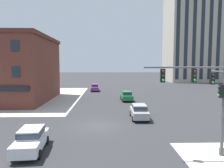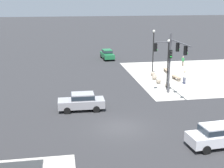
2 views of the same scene
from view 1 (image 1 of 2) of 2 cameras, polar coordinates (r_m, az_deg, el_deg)
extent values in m
plane|color=#2D2D30|center=(22.24, -4.00, -11.16)|extent=(320.00, 320.00, 0.00)
cylinder|color=#4C4C51|center=(17.18, 27.29, -15.84)|extent=(0.32, 0.32, 0.50)
cylinder|color=#4C4C51|center=(16.36, 27.74, -5.58)|extent=(0.20, 0.20, 6.72)
cylinder|color=#4C4C51|center=(14.94, 18.97, 4.24)|extent=(5.47, 0.12, 0.12)
cylinder|color=#4C4C51|center=(16.90, 26.59, 3.03)|extent=(0.11, 1.80, 0.11)
cube|color=black|center=(15.19, 21.14, 2.10)|extent=(0.28, 0.28, 0.90)
sphere|color=#282828|center=(15.03, 21.41, 3.14)|extent=(0.18, 0.18, 0.18)
sphere|color=#282828|center=(15.04, 21.38, 2.07)|extent=(0.18, 0.18, 0.18)
sphere|color=green|center=(15.06, 21.34, 1.01)|extent=(0.18, 0.18, 0.18)
cube|color=black|center=(14.51, 13.45, 2.18)|extent=(0.28, 0.28, 0.90)
sphere|color=#282828|center=(14.34, 13.64, 3.27)|extent=(0.18, 0.18, 0.18)
sphere|color=#282828|center=(14.35, 13.62, 2.15)|extent=(0.18, 0.18, 0.18)
sphere|color=green|center=(14.37, 13.60, 1.03)|extent=(0.18, 0.18, 0.18)
cube|color=black|center=(16.10, 27.28, -1.72)|extent=(0.28, 0.28, 0.90)
sphere|color=#282828|center=(16.00, 26.82, -0.73)|extent=(0.18, 0.18, 0.18)
sphere|color=#282828|center=(16.02, 26.78, -1.73)|extent=(0.18, 0.18, 0.18)
sphere|color=green|center=(16.06, 26.74, -2.72)|extent=(0.18, 0.18, 0.18)
cube|color=black|center=(17.63, 25.29, 1.35)|extent=(0.28, 0.28, 0.90)
sphere|color=#282828|center=(17.47, 25.56, 2.23)|extent=(0.18, 0.18, 0.18)
sphere|color=#282828|center=(17.49, 25.53, 1.32)|extent=(0.18, 0.18, 0.18)
sphere|color=green|center=(17.50, 25.49, 0.40)|extent=(0.18, 0.18, 0.18)
cube|color=silver|center=(16.89, -20.88, -14.33)|extent=(2.12, 4.53, 0.76)
cube|color=silver|center=(16.82, -20.82, -11.98)|extent=(1.67, 2.23, 0.60)
cube|color=#232D38|center=(16.82, -20.82, -11.98)|extent=(1.71, 2.32, 0.40)
cylinder|color=black|center=(15.60, -19.03, -17.43)|extent=(0.27, 0.66, 0.64)
cylinder|color=black|center=(16.04, -25.13, -17.00)|extent=(0.27, 0.66, 0.64)
cylinder|color=black|center=(18.09, -17.08, -14.18)|extent=(0.27, 0.66, 0.64)
cylinder|color=black|center=(18.48, -22.33, -13.93)|extent=(0.27, 0.66, 0.64)
cube|color=#99999E|center=(25.10, 7.29, -7.65)|extent=(1.85, 4.44, 0.76)
cube|color=#99999E|center=(24.81, 7.36, -6.19)|extent=(1.54, 2.14, 0.60)
cube|color=#232D38|center=(24.81, 7.36, -6.19)|extent=(1.58, 2.23, 0.40)
cylinder|color=black|center=(26.41, 5.07, -7.83)|extent=(0.23, 0.64, 0.64)
cylinder|color=black|center=(26.62, 8.69, -7.76)|extent=(0.23, 0.64, 0.64)
cylinder|color=black|center=(23.78, 5.70, -9.30)|extent=(0.23, 0.64, 0.64)
cylinder|color=black|center=(24.01, 9.72, -9.20)|extent=(0.23, 0.64, 0.64)
cube|color=#1E6B3D|center=(37.27, 3.92, -3.42)|extent=(1.92, 4.46, 0.76)
cube|color=#1E6B3D|center=(37.03, 3.96, -2.41)|extent=(1.57, 2.17, 0.60)
cube|color=#232D38|center=(37.03, 3.96, -2.41)|extent=(1.61, 2.25, 0.40)
cylinder|color=black|center=(38.57, 2.41, -3.69)|extent=(0.24, 0.65, 0.64)
cylinder|color=black|center=(38.78, 4.88, -3.66)|extent=(0.24, 0.65, 0.64)
cylinder|color=black|center=(35.89, 2.88, -4.36)|extent=(0.24, 0.65, 0.64)
cylinder|color=black|center=(36.12, 5.52, -4.32)|extent=(0.24, 0.65, 0.64)
cube|color=#7A3389|center=(51.01, -4.66, -1.12)|extent=(1.94, 4.47, 0.76)
cube|color=#7A3389|center=(51.09, -4.66, -0.34)|extent=(1.58, 2.17, 0.60)
cube|color=#232D38|center=(51.09, -4.66, -0.34)|extent=(1.62, 2.26, 0.40)
cylinder|color=black|center=(49.69, -3.71, -1.72)|extent=(0.25, 0.65, 0.64)
cylinder|color=black|center=(49.71, -5.64, -1.73)|extent=(0.25, 0.65, 0.64)
cylinder|color=black|center=(52.40, -3.72, -1.36)|extent=(0.25, 0.65, 0.64)
cylinder|color=black|center=(52.42, -5.55, -1.37)|extent=(0.25, 0.65, 0.64)
cube|color=#1E2833|center=(31.77, -24.38, 2.96)|extent=(1.10, 0.08, 1.50)
cube|color=#1E2833|center=(31.86, -24.62, 9.29)|extent=(1.10, 0.08, 1.50)
camera|label=2|loc=(35.92, -45.41, 10.39)|focal=49.87mm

